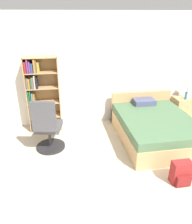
{
  "coord_description": "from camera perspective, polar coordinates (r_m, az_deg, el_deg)",
  "views": [
    {
      "loc": [
        -1.39,
        -1.8,
        2.53
      ],
      "look_at": [
        -0.76,
        1.98,
        0.8
      ],
      "focal_mm": 35.0,
      "sensor_mm": 36.0,
      "label": 1
    }
  ],
  "objects": [
    {
      "name": "bookshelf",
      "position": [
        5.06,
        -14.6,
        4.47
      ],
      "size": [
        0.72,
        0.3,
        1.71
      ],
      "color": "tan",
      "rests_on": "ground_plane"
    },
    {
      "name": "table_lamp",
      "position": [
        5.87,
        23.12,
        7.04
      ],
      "size": [
        0.2,
        0.2,
        0.5
      ],
      "color": "#B2B2B7",
      "rests_on": "nightstand"
    },
    {
      "name": "ground_plane",
      "position": [
        3.4,
        20.6,
        -25.79
      ],
      "size": [
        14.0,
        14.0,
        0.0
      ],
      "primitive_type": "plane",
      "color": "beige"
    },
    {
      "name": "bed",
      "position": [
        4.94,
        14.91,
        -3.71
      ],
      "size": [
        1.5,
        1.96,
        0.79
      ],
      "color": "tan",
      "rests_on": "ground_plane"
    },
    {
      "name": "water_bottle",
      "position": [
        5.79,
        22.45,
        3.93
      ],
      "size": [
        0.06,
        0.06,
        0.19
      ],
      "color": "teal",
      "rests_on": "nightstand"
    },
    {
      "name": "nightstand",
      "position": [
        6.03,
        21.8,
        0.8
      ],
      "size": [
        0.53,
        0.44,
        0.6
      ],
      "color": "tan",
      "rests_on": "ground_plane"
    },
    {
      "name": "wall_back",
      "position": [
        5.36,
        6.0,
        10.91
      ],
      "size": [
        9.0,
        0.06,
        2.6
      ],
      "color": "white",
      "rests_on": "ground_plane"
    },
    {
      "name": "office_chair",
      "position": [
        4.35,
        -12.51,
        -4.24
      ],
      "size": [
        0.58,
        0.65,
        1.12
      ],
      "color": "#232326",
      "rests_on": "ground_plane"
    },
    {
      "name": "backpack_red",
      "position": [
        3.89,
        21.36,
        -14.66
      ],
      "size": [
        0.31,
        0.23,
        0.39
      ],
      "color": "maroon",
      "rests_on": "ground_plane"
    }
  ]
}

